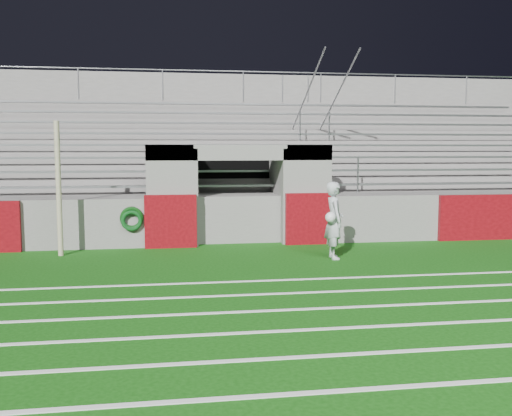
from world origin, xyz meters
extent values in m
plane|color=#0F480C|center=(0.00, 0.00, 0.00)|extent=(90.00, 90.00, 0.00)
cylinder|color=tan|center=(-4.36, 2.27, 1.57)|extent=(0.12, 0.12, 3.14)
cube|color=white|center=(0.00, -6.00, 0.01)|extent=(28.00, 0.09, 0.01)
cube|color=white|center=(0.00, -5.00, 0.01)|extent=(28.00, 0.09, 0.01)
cube|color=white|center=(0.00, -4.00, 0.01)|extent=(28.00, 0.09, 0.01)
cube|color=white|center=(0.00, -3.00, 0.01)|extent=(28.00, 0.09, 0.01)
cube|color=white|center=(0.00, -2.00, 0.01)|extent=(28.00, 0.09, 0.01)
cube|color=white|center=(0.00, -1.00, 0.01)|extent=(28.00, 0.09, 0.01)
cube|color=slate|center=(7.70, 3.17, 0.62)|extent=(10.60, 0.35, 1.25)
cube|color=slate|center=(-1.80, 3.50, 1.30)|extent=(1.20, 1.00, 2.60)
cube|color=slate|center=(1.80, 3.50, 1.30)|extent=(1.20, 1.00, 2.60)
cube|color=black|center=(0.00, 5.20, 1.25)|extent=(2.60, 0.20, 2.50)
cube|color=slate|center=(-1.15, 4.10, 1.25)|extent=(0.10, 2.20, 2.50)
cube|color=slate|center=(1.15, 4.10, 1.25)|extent=(0.10, 2.20, 2.50)
cube|color=slate|center=(0.00, 3.50, 2.40)|extent=(4.80, 1.00, 0.40)
cube|color=slate|center=(0.00, 7.35, 1.15)|extent=(26.00, 8.00, 0.20)
cube|color=slate|center=(0.00, 7.35, 0.53)|extent=(26.00, 8.00, 1.05)
cube|color=#5A070D|center=(-1.80, 2.94, 0.68)|extent=(1.30, 0.15, 1.35)
cube|color=#5A070D|center=(1.80, 2.94, 0.68)|extent=(1.30, 0.15, 1.35)
cube|color=#5A070D|center=(6.50, 2.94, 0.62)|extent=(2.20, 0.15, 1.25)
cube|color=gray|center=(0.00, 4.43, 1.47)|extent=(23.00, 0.28, 0.06)
cube|color=slate|center=(0.00, 5.28, 1.44)|extent=(24.00, 0.75, 0.38)
cube|color=gray|center=(0.00, 5.18, 1.85)|extent=(23.00, 0.28, 0.06)
cube|color=slate|center=(0.00, 6.03, 1.63)|extent=(24.00, 0.75, 0.76)
cube|color=gray|center=(0.00, 5.93, 2.23)|extent=(23.00, 0.28, 0.06)
cube|color=slate|center=(0.00, 6.78, 1.82)|extent=(24.00, 0.75, 1.14)
cube|color=gray|center=(0.00, 6.68, 2.61)|extent=(23.00, 0.28, 0.06)
cube|color=slate|center=(0.00, 7.53, 2.01)|extent=(24.00, 0.75, 1.52)
cube|color=gray|center=(0.00, 7.43, 2.99)|extent=(23.00, 0.28, 0.06)
cube|color=slate|center=(0.00, 8.28, 2.20)|extent=(24.00, 0.75, 1.90)
cube|color=gray|center=(0.00, 8.18, 3.37)|extent=(23.00, 0.28, 0.06)
cube|color=slate|center=(0.00, 9.03, 2.39)|extent=(24.00, 0.75, 2.28)
cube|color=gray|center=(0.00, 8.93, 3.75)|extent=(23.00, 0.28, 0.06)
cube|color=slate|center=(0.00, 9.78, 2.58)|extent=(24.00, 0.75, 2.66)
cube|color=gray|center=(0.00, 9.68, 4.13)|extent=(23.00, 0.28, 0.06)
cube|color=slate|center=(0.00, 10.45, 2.65)|extent=(26.00, 0.60, 5.29)
cylinder|color=#A5A8AD|center=(2.50, 4.15, 1.75)|extent=(0.05, 0.05, 1.00)
cylinder|color=#A5A8AD|center=(2.50, 7.15, 3.27)|extent=(0.05, 0.05, 1.00)
cylinder|color=#A5A8AD|center=(2.50, 10.15, 4.79)|extent=(0.05, 0.05, 1.00)
cylinder|color=#A5A8AD|center=(2.50, 7.15, 3.77)|extent=(0.05, 6.02, 3.08)
cylinder|color=#A5A8AD|center=(3.50, 4.15, 1.75)|extent=(0.05, 0.05, 1.00)
cylinder|color=#A5A8AD|center=(3.50, 7.15, 3.27)|extent=(0.05, 0.05, 1.00)
cylinder|color=#A5A8AD|center=(3.50, 10.15, 4.79)|extent=(0.05, 0.05, 1.00)
cylinder|color=#A5A8AD|center=(3.50, 7.15, 3.77)|extent=(0.05, 6.02, 3.08)
cylinder|color=#A5A8AD|center=(-5.00, 10.15, 4.84)|extent=(0.05, 0.05, 1.10)
cylinder|color=#A5A8AD|center=(-2.00, 10.15, 4.84)|extent=(0.05, 0.05, 1.10)
cylinder|color=#A5A8AD|center=(1.00, 10.15, 4.84)|extent=(0.05, 0.05, 1.10)
cylinder|color=#A5A8AD|center=(4.00, 10.15, 4.84)|extent=(0.05, 0.05, 1.10)
cylinder|color=#A5A8AD|center=(7.00, 10.15, 4.84)|extent=(0.05, 0.05, 1.10)
cylinder|color=#A5A8AD|center=(10.00, 10.15, 4.84)|extent=(0.05, 0.05, 1.10)
cylinder|color=#A5A8AD|center=(0.00, 10.15, 5.39)|extent=(24.00, 0.05, 0.05)
imported|color=#B6BBC0|center=(1.87, 0.97, 0.88)|extent=(0.44, 0.65, 1.76)
sphere|color=white|center=(1.71, 0.72, 0.98)|extent=(0.23, 0.23, 0.23)
torus|color=#0B390D|center=(-2.76, 2.95, 0.77)|extent=(0.58, 0.11, 0.58)
torus|color=#0D4316|center=(-2.76, 2.90, 0.72)|extent=(0.53, 0.10, 0.53)
camera|label=1|loc=(-1.84, -11.45, 2.49)|focal=40.00mm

